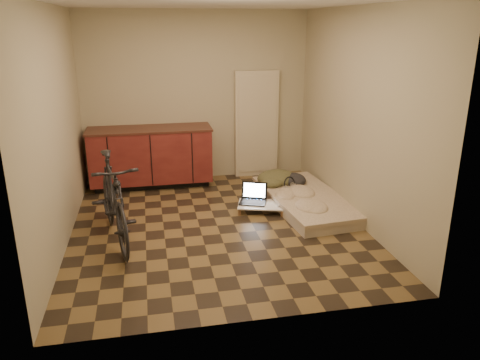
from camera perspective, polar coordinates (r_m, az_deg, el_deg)
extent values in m
cube|color=brown|center=(5.85, -2.80, -5.58)|extent=(3.50, 4.00, 0.00)
cube|color=silver|center=(5.35, -3.26, 20.77)|extent=(3.50, 4.00, 0.00)
cube|color=tan|center=(7.41, -5.34, 9.99)|extent=(3.50, 0.00, 2.60)
cube|color=tan|center=(3.55, 1.77, 0.68)|extent=(3.50, 0.00, 2.60)
cube|color=tan|center=(5.49, -21.50, 5.80)|extent=(0.00, 4.00, 2.60)
cube|color=tan|center=(5.96, 14.02, 7.46)|extent=(0.00, 4.00, 2.60)
cube|color=black|center=(7.41, -10.61, -0.21)|extent=(1.70, 0.48, 0.10)
cube|color=#541817|center=(7.24, -10.80, 2.99)|extent=(1.80, 0.60, 0.78)
cube|color=#442219|center=(7.14, -11.00, 6.12)|extent=(1.84, 0.62, 0.03)
cube|color=beige|center=(7.59, 2.01, 6.81)|extent=(0.70, 0.10, 1.70)
imported|color=black|center=(5.44, -15.20, -1.85)|extent=(0.84, 1.78, 1.11)
cube|color=#B3A58F|center=(6.50, 8.03, -2.65)|extent=(1.09, 1.99, 0.12)
cube|color=beige|center=(6.47, 8.06, -1.96)|extent=(1.11, 2.01, 0.05)
cube|color=brown|center=(6.14, -0.04, -3.94)|extent=(0.04, 0.04, 0.08)
cube|color=brown|center=(6.45, 0.22, -2.80)|extent=(0.04, 0.04, 0.08)
cube|color=brown|center=(6.12, 5.12, -4.09)|extent=(0.04, 0.04, 0.08)
cube|color=brown|center=(6.43, 5.13, -2.95)|extent=(0.04, 0.04, 0.08)
cube|color=white|center=(6.26, 2.61, -3.00)|extent=(0.70, 0.55, 0.02)
cube|color=black|center=(6.28, 1.56, -2.74)|extent=(0.41, 0.36, 0.02)
cube|color=black|center=(6.38, 1.78, -1.25)|extent=(0.35, 0.19, 0.22)
cube|color=white|center=(6.38, 1.78, -1.25)|extent=(0.29, 0.15, 0.18)
ellipsoid|color=silver|center=(6.20, 4.70, -3.03)|extent=(0.07, 0.09, 0.03)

